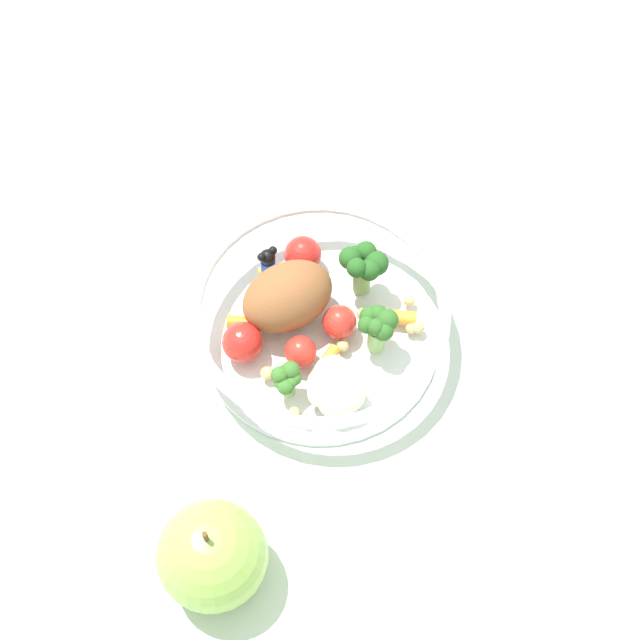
# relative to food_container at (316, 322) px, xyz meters

# --- Properties ---
(ground_plane) EXTENTS (2.40, 2.40, 0.00)m
(ground_plane) POSITION_rel_food_container_xyz_m (0.01, -0.01, -0.03)
(ground_plane) COLOR silver
(food_container) EXTENTS (0.21, 0.21, 0.07)m
(food_container) POSITION_rel_food_container_xyz_m (0.00, 0.00, 0.00)
(food_container) COLOR white
(food_container) RESTS_ON ground_plane
(loose_apple) EXTENTS (0.08, 0.08, 0.09)m
(loose_apple) POSITION_rel_food_container_xyz_m (-0.10, -0.18, 0.01)
(loose_apple) COLOR #8CB74C
(loose_apple) RESTS_ON ground_plane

